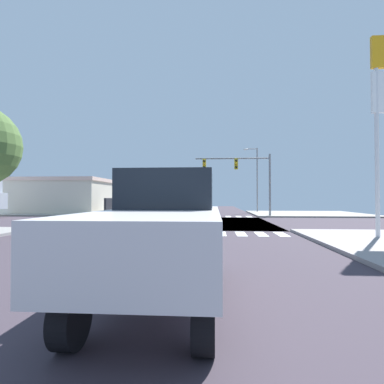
% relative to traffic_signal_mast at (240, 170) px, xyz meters
% --- Properties ---
extents(ground, '(90.00, 90.00, 0.05)m').
position_rel_traffic_signal_mast_xyz_m(ground, '(-5.32, -6.78, -4.48)').
color(ground, '#3B333C').
extents(sidewalk_corner_ne, '(12.00, 12.00, 0.14)m').
position_rel_traffic_signal_mast_xyz_m(sidewalk_corner_ne, '(7.68, 5.22, -4.39)').
color(sidewalk_corner_ne, gray).
rests_on(sidewalk_corner_ne, ground).
extents(sidewalk_corner_nw, '(12.00, 12.00, 0.14)m').
position_rel_traffic_signal_mast_xyz_m(sidewalk_corner_nw, '(-18.32, 5.22, -4.39)').
color(sidewalk_corner_nw, gray).
rests_on(sidewalk_corner_nw, ground).
extents(crosswalk_near, '(13.50, 2.00, 0.01)m').
position_rel_traffic_signal_mast_xyz_m(crosswalk_near, '(-5.57, -14.08, -4.46)').
color(crosswalk_near, white).
rests_on(crosswalk_near, ground).
extents(crosswalk_far, '(13.50, 2.00, 0.01)m').
position_rel_traffic_signal_mast_xyz_m(crosswalk_far, '(-5.57, 0.52, -4.46)').
color(crosswalk_far, white).
rests_on(crosswalk_far, ground).
extents(traffic_signal_mast, '(7.18, 0.55, 6.01)m').
position_rel_traffic_signal_mast_xyz_m(traffic_signal_mast, '(0.00, 0.00, 0.00)').
color(traffic_signal_mast, gray).
rests_on(traffic_signal_mast, ground).
extents(street_lamp, '(1.78, 0.32, 8.01)m').
position_rel_traffic_signal_mast_xyz_m(street_lamp, '(2.64, 9.00, 0.33)').
color(street_lamp, gray).
rests_on(street_lamp, ground).
extents(bank_building, '(16.55, 9.77, 4.09)m').
position_rel_traffic_signal_mast_xyz_m(bank_building, '(-22.68, 6.65, -2.41)').
color(bank_building, beige).
rests_on(bank_building, ground).
extents(suv_nearside_1, '(1.96, 4.60, 2.34)m').
position_rel_traffic_signal_mast_xyz_m(suv_nearside_1, '(-10.32, 32.78, -3.07)').
color(suv_nearside_1, black).
rests_on(suv_nearside_1, ground).
extents(pickup_farside_1, '(2.00, 5.10, 2.35)m').
position_rel_traffic_signal_mast_xyz_m(pickup_farside_1, '(-3.32, -24.35, -3.17)').
color(pickup_farside_1, black).
rests_on(pickup_farside_1, ground).
extents(pickup_leading_2, '(2.00, 5.10, 2.35)m').
position_rel_traffic_signal_mast_xyz_m(pickup_leading_2, '(-7.32, 6.10, -3.17)').
color(pickup_leading_2, black).
rests_on(pickup_leading_2, ground).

